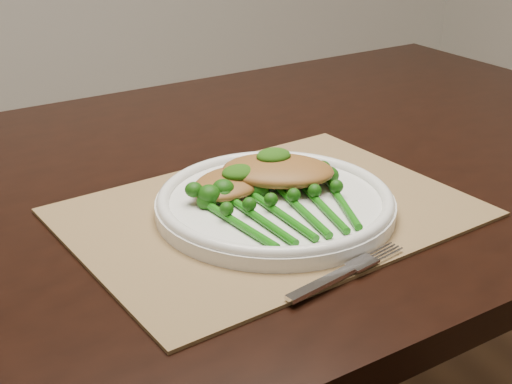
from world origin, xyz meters
name	(u,v)px	position (x,y,z in m)	size (l,w,h in m)	color
dining_table	(231,375)	(-0.11, -0.10, 0.38)	(1.70, 1.10, 0.75)	black
placemat	(269,212)	(-0.11, -0.25, 0.75)	(0.49, 0.36, 0.00)	olive
dinner_plate	(275,202)	(-0.11, -0.26, 0.77)	(0.30, 0.30, 0.03)	white
knife	(221,171)	(-0.12, -0.12, 0.76)	(0.19, 0.05, 0.01)	silver
fork	(353,268)	(-0.10, -0.43, 0.76)	(0.17, 0.06, 0.01)	silver
chicken_fillet_left	(230,183)	(-0.15, -0.21, 0.78)	(0.12, 0.08, 0.02)	#95612B
chicken_fillet_right	(278,170)	(-0.09, -0.22, 0.79)	(0.15, 0.10, 0.03)	#95612B
pesto_dollop_left	(239,172)	(-0.14, -0.22, 0.80)	(0.05, 0.04, 0.02)	#163F09
pesto_dollop_right	(274,156)	(-0.09, -0.21, 0.81)	(0.05, 0.04, 0.02)	#163F09
broccolini_bundle	(291,212)	(-0.11, -0.31, 0.78)	(0.17, 0.18, 0.04)	#14630D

